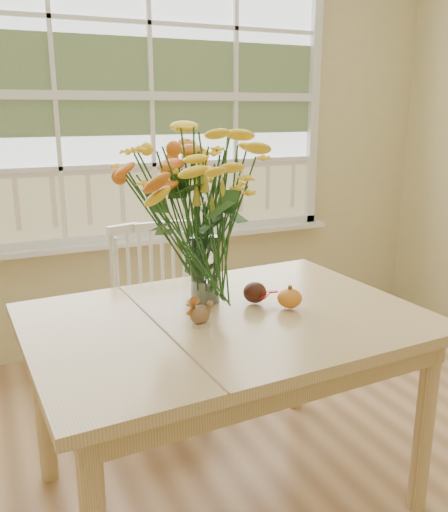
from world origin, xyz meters
name	(u,v)px	position (x,y,z in m)	size (l,w,h in m)	color
wall_back	(151,131)	(0.00, 2.25, 1.35)	(4.00, 0.02, 2.70)	beige
window	(152,99)	(0.00, 2.21, 1.53)	(2.42, 0.12, 1.74)	silver
dining_table	(226,339)	(-0.21, 0.69, 0.66)	(1.45, 1.07, 0.75)	tan
windsor_chair	(158,309)	(-0.24, 1.45, 0.51)	(0.44, 0.42, 0.92)	white
flower_vase	(204,205)	(-0.22, 0.87, 1.13)	(0.53, 0.53, 0.64)	white
pumpkin	(290,299)	(0.03, 0.66, 0.79)	(0.09, 0.09, 0.07)	orange
turkey_figurine	(200,315)	(-0.33, 0.65, 0.79)	(0.10, 0.08, 0.10)	#CCB78C
dark_gourd	(255,294)	(-0.06, 0.76, 0.79)	(0.13, 0.09, 0.08)	#38160F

